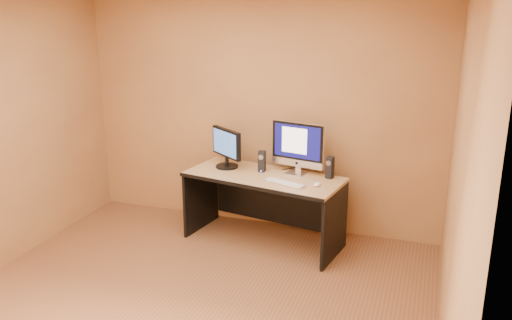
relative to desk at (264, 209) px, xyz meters
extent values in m
plane|color=brown|center=(-0.21, -1.50, -0.37)|extent=(4.00, 4.00, 0.00)
cube|color=silver|center=(0.27, -0.18, 0.38)|extent=(0.44, 0.25, 0.02)
ellipsoid|color=white|center=(0.59, -0.14, 0.39)|extent=(0.07, 0.11, 0.04)
cylinder|color=black|center=(0.32, 0.25, 0.37)|extent=(0.07, 0.21, 0.01)
cylinder|color=black|center=(0.19, 0.30, 0.37)|extent=(0.13, 0.14, 0.01)
camera|label=1|loc=(1.61, -4.99, 2.13)|focal=38.00mm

